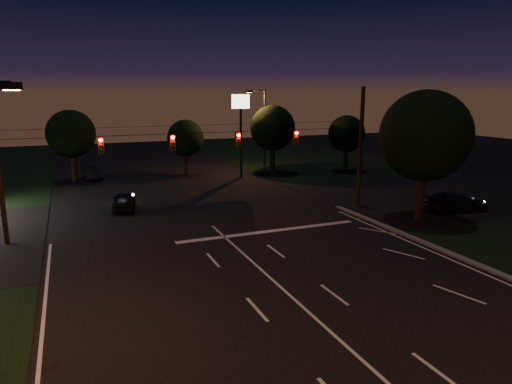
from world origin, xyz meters
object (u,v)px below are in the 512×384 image
tree_right_near (424,137)px  car_oncoming_a (124,201)px  utility_pole_right (358,206)px  car_oncoming_b (92,172)px  car_cross (455,202)px

tree_right_near → car_oncoming_a: (-18.36, 10.34, -5.00)m
utility_pole_right → car_oncoming_a: 17.73m
utility_pole_right → car_oncoming_a: bearing=161.9°
utility_pole_right → car_oncoming_a: size_ratio=2.25×
car_oncoming_b → car_cross: size_ratio=0.86×
car_cross → utility_pole_right: bearing=61.5°
car_oncoming_b → car_cross: bearing=129.3°
tree_right_near → car_oncoming_b: tree_right_near is taller
utility_pole_right → car_oncoming_b: 27.11m
utility_pole_right → car_cross: bearing=-36.3°
tree_right_near → car_cross: bearing=10.1°
utility_pole_right → car_oncoming_a: (-16.84, 5.51, 0.68)m
utility_pole_right → tree_right_near: (1.53, -4.83, 5.68)m
utility_pole_right → car_oncoming_b: size_ratio=2.11×
tree_right_near → car_cross: 6.45m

